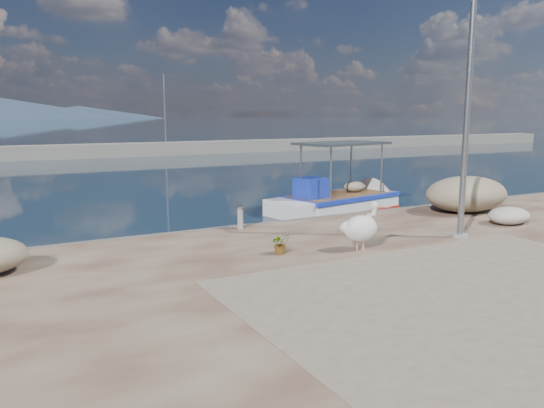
{
  "coord_description": "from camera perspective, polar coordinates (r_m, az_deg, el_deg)",
  "views": [
    {
      "loc": [
        -6.9,
        -9.07,
        3.76
      ],
      "look_at": [
        0.0,
        3.8,
        1.3
      ],
      "focal_mm": 35.0,
      "sensor_mm": 36.0,
      "label": 1
    }
  ],
  "objects": [
    {
      "name": "ground",
      "position": [
        12.0,
        8.7,
        -8.81
      ],
      "size": [
        1400.0,
        1400.0,
        0.0
      ],
      "primitive_type": "plane",
      "color": "#162635",
      "rests_on": "ground"
    },
    {
      "name": "quay_patch",
      "position": [
        10.48,
        23.31,
        -9.35
      ],
      "size": [
        9.0,
        7.0,
        0.01
      ],
      "primitive_type": "cube",
      "color": "gray",
      "rests_on": "quay"
    },
    {
      "name": "breakwater",
      "position": [
        49.66,
        -20.24,
        5.34
      ],
      "size": [
        120.0,
        2.2,
        7.5
      ],
      "color": "gray",
      "rests_on": "ground"
    },
    {
      "name": "boat_right",
      "position": [
        21.34,
        7.3,
        0.01
      ],
      "size": [
        6.84,
        3.36,
        3.15
      ],
      "rotation": [
        0.0,
        0.0,
        0.19
      ],
      "color": "white",
      "rests_on": "ground"
    },
    {
      "name": "pelican",
      "position": [
        13.03,
        9.6,
        -2.53
      ],
      "size": [
        1.25,
        0.84,
        1.19
      ],
      "rotation": [
        0.0,
        0.0,
        -0.35
      ],
      "color": "tan",
      "rests_on": "quay"
    },
    {
      "name": "lamp_post",
      "position": [
        14.81,
        20.18,
        9.13
      ],
      "size": [
        0.44,
        0.96,
        7.0
      ],
      "color": "gray",
      "rests_on": "quay"
    },
    {
      "name": "bollard_near",
      "position": [
        15.32,
        -3.44,
        -1.34
      ],
      "size": [
        0.22,
        0.22,
        0.68
      ],
      "color": "gray",
      "rests_on": "quay"
    },
    {
      "name": "potted_plant",
      "position": [
        12.59,
        0.94,
        -4.27
      ],
      "size": [
        0.52,
        0.47,
        0.5
      ],
      "primitive_type": "imported",
      "rotation": [
        0.0,
        0.0,
        -0.19
      ],
      "color": "#33722D",
      "rests_on": "quay"
    },
    {
      "name": "net_pile_d",
      "position": [
        17.52,
        24.12,
        -1.15
      ],
      "size": [
        1.38,
        1.03,
        0.52
      ],
      "primitive_type": "ellipsoid",
      "color": "silver",
      "rests_on": "quay"
    },
    {
      "name": "net_pile_c",
      "position": [
        19.21,
        20.17,
        1.02
      ],
      "size": [
        3.07,
        2.19,
        1.21
      ],
      "primitive_type": "ellipsoid",
      "color": "tan",
      "rests_on": "quay"
    }
  ]
}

